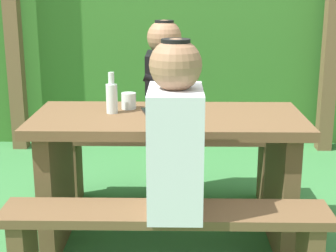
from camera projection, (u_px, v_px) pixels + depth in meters
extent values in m
plane|color=#397A3F|center=(168.00, 242.00, 2.86)|extent=(12.00, 12.00, 0.00)
cube|color=#346D26|center=(172.00, 41.00, 4.78)|extent=(6.40, 0.66, 1.75)
cube|color=brown|center=(12.00, 14.00, 4.26)|extent=(0.12, 0.12, 2.30)
cube|color=brown|center=(333.00, 14.00, 4.21)|extent=(0.12, 0.12, 2.30)
cube|color=brown|center=(168.00, 120.00, 2.68)|extent=(1.40, 0.64, 0.05)
cube|color=brown|center=(57.00, 184.00, 2.79)|extent=(0.08, 0.54, 0.68)
cube|color=brown|center=(280.00, 186.00, 2.77)|extent=(0.08, 0.54, 0.68)
cube|color=brown|center=(166.00, 214.00, 2.20)|extent=(1.40, 0.24, 0.04)
cube|color=brown|center=(170.00, 138.00, 3.30)|extent=(1.40, 0.24, 0.04)
cube|color=brown|center=(74.00, 171.00, 3.37)|extent=(0.07, 0.22, 0.41)
cube|color=brown|center=(265.00, 172.00, 3.35)|extent=(0.07, 0.22, 0.41)
cube|color=silver|center=(175.00, 151.00, 2.13)|extent=(0.22, 0.34, 0.52)
sphere|color=#936B4C|center=(176.00, 65.00, 2.03)|extent=(0.21, 0.21, 0.21)
cylinder|color=black|center=(176.00, 42.00, 2.01)|extent=(0.12, 0.12, 0.02)
cylinder|color=silver|center=(175.00, 118.00, 2.24)|extent=(0.25, 0.07, 0.15)
cube|color=black|center=(164.00, 95.00, 3.23)|extent=(0.22, 0.34, 0.52)
sphere|color=#936B4C|center=(164.00, 37.00, 3.14)|extent=(0.21, 0.21, 0.21)
cylinder|color=black|center=(164.00, 22.00, 3.11)|extent=(0.12, 0.12, 0.02)
cylinder|color=black|center=(164.00, 82.00, 3.07)|extent=(0.25, 0.07, 0.15)
cylinder|color=silver|center=(129.00, 101.00, 2.80)|extent=(0.08, 0.08, 0.09)
cylinder|color=silver|center=(112.00, 99.00, 2.70)|extent=(0.06, 0.06, 0.15)
cylinder|color=silver|center=(111.00, 78.00, 2.67)|extent=(0.03, 0.03, 0.06)
cube|color=black|center=(150.00, 111.00, 2.74)|extent=(0.10, 0.15, 0.01)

